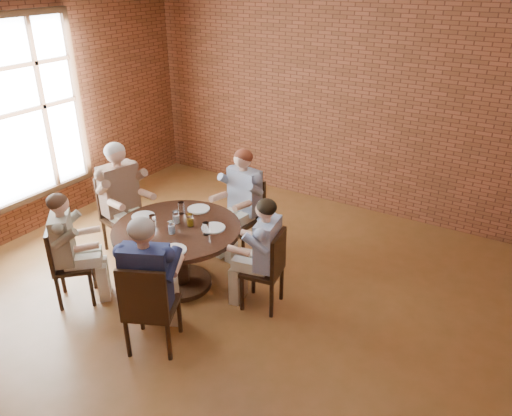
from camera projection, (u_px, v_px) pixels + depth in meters
The scene contains 26 objects.
floor at pixel (202, 329), 5.03m from camera, with size 7.00×7.00×0.00m, color brown.
wall_back at pixel (348, 93), 6.96m from camera, with size 7.00×7.00×0.00m, color brown.
window at pixel (8, 115), 6.10m from camera, with size 0.10×2.16×2.36m.
dining_table at pixel (178, 245), 5.49m from camera, with size 1.39×1.39×0.75m.
chair_a at pixel (269, 267), 5.16m from camera, with size 0.45×0.45×0.89m.
diner_a at pixel (262, 254), 5.13m from camera, with size 0.48×0.59×1.26m, color #486EBC, non-canonical shape.
chair_b at pixel (246, 211), 6.29m from camera, with size 0.49×0.49×0.94m.
diner_b at pixel (241, 202), 6.16m from camera, with size 0.53×0.65×1.34m, color #8793AD, non-canonical shape.
chair_c at pixel (120, 210), 6.27m from camera, with size 0.57×0.57×0.99m.
diner_c at pixel (123, 199), 6.13m from camera, with size 0.58×0.72×1.42m, color brown, non-canonical shape.
chair_d at pixel (65, 261), 5.26m from camera, with size 0.56×0.56×0.90m.
diner_d at pixel (70, 249), 5.21m from camera, with size 0.49×0.60×1.27m, color gray, non-canonical shape.
chair_e at pixel (148, 306), 4.53m from camera, with size 0.60×0.60×0.96m.
diner_e at pixel (150, 284), 4.54m from camera, with size 0.56×0.69×1.38m, color navy, non-canonical shape.
plate_a at pixel (213, 228), 5.37m from camera, with size 0.26×0.26×0.01m, color white.
plate_b at pixel (199, 209), 5.78m from camera, with size 0.26×0.26×0.01m, color white.
plate_c at pixel (143, 216), 5.62m from camera, with size 0.26×0.26×0.01m, color white.
plate_d at pixel (174, 250), 4.95m from camera, with size 0.26×0.26×0.01m, color white.
glass_a at pixel (206, 229), 5.22m from camera, with size 0.07×0.07×0.14m, color white.
glass_b at pixel (190, 220), 5.40m from camera, with size 0.07×0.07×0.14m, color white.
glass_c at pixel (181, 208), 5.67m from camera, with size 0.07×0.07×0.14m, color white.
glass_d at pixel (176, 217), 5.46m from camera, with size 0.07×0.07×0.14m, color white.
glass_e at pixel (153, 221), 5.38m from camera, with size 0.07×0.07×0.14m, color white.
glass_f at pixel (136, 234), 5.11m from camera, with size 0.07×0.07×0.14m, color white.
glass_g at pixel (172, 227), 5.25m from camera, with size 0.07×0.07×0.14m, color white.
smartphone at pixel (170, 247), 5.00m from camera, with size 0.07×0.14×0.01m, color black.
Camera 1 is at (2.55, -3.10, 3.31)m, focal length 35.00 mm.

